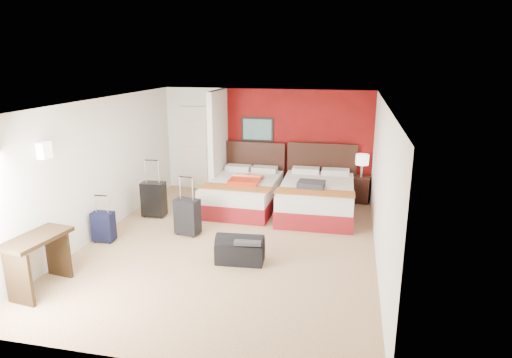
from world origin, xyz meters
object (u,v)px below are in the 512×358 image
(red_suitcase_open, at_px, (246,179))
(suitcase_charcoal, at_px, (188,218))
(bed_left, at_px, (243,194))
(nightstand, at_px, (360,189))
(table_lamp, at_px, (362,166))
(desk, at_px, (39,263))
(suitcase_black, at_px, (154,200))
(duffel_bag, at_px, (240,251))
(suitcase_navy, at_px, (104,228))
(bed_right, at_px, (317,199))

(red_suitcase_open, distance_m, suitcase_charcoal, 1.81)
(bed_left, distance_m, nightstand, 2.70)
(bed_left, relative_size, table_lamp, 3.97)
(bed_left, xyz_separation_m, nightstand, (2.53, 0.96, -0.02))
(nightstand, xyz_separation_m, desk, (-4.48, -5.05, 0.11))
(red_suitcase_open, distance_m, suitcase_black, 1.99)
(bed_left, bearing_deg, desk, -113.87)
(nightstand, relative_size, duffel_bag, 0.76)
(table_lamp, height_order, desk, table_lamp)
(suitcase_navy, distance_m, duffel_bag, 2.61)
(red_suitcase_open, bearing_deg, nightstand, 24.47)
(red_suitcase_open, relative_size, table_lamp, 1.65)
(red_suitcase_open, bearing_deg, table_lamp, 24.47)
(bed_left, xyz_separation_m, desk, (-1.96, -4.09, 0.10))
(red_suitcase_open, height_order, table_lamp, table_lamp)
(bed_left, distance_m, desk, 4.53)
(nightstand, xyz_separation_m, suitcase_charcoal, (-3.17, -2.68, 0.03))
(bed_left, bearing_deg, suitcase_charcoal, -108.70)
(bed_left, relative_size, suitcase_charcoal, 3.15)
(nightstand, relative_size, suitcase_navy, 1.12)
(nightstand, bearing_deg, duffel_bag, -110.38)
(red_suitcase_open, bearing_deg, suitcase_charcoal, -113.63)
(suitcase_black, xyz_separation_m, duffel_bag, (2.27, -1.68, -0.16))
(table_lamp, distance_m, desk, 6.76)
(red_suitcase_open, bearing_deg, duffel_bag, -77.93)
(duffel_bag, bearing_deg, nightstand, 57.80)
(red_suitcase_open, relative_size, desk, 0.88)
(bed_right, distance_m, red_suitcase_open, 1.56)
(suitcase_black, bearing_deg, bed_right, 13.01)
(suitcase_navy, xyz_separation_m, desk, (0.03, -1.73, 0.14))
(bed_left, distance_m, bed_right, 1.62)
(bed_right, height_order, nightstand, bed_right)
(red_suitcase_open, bearing_deg, suitcase_navy, -131.85)
(suitcase_black, distance_m, duffel_bag, 2.83)
(red_suitcase_open, distance_m, desk, 4.49)
(suitcase_charcoal, distance_m, duffel_bag, 1.55)
(bed_right, relative_size, suitcase_black, 3.09)
(table_lamp, distance_m, suitcase_navy, 5.64)
(nightstand, distance_m, table_lamp, 0.55)
(bed_left, height_order, duffel_bag, bed_left)
(nightstand, distance_m, suitcase_charcoal, 4.15)
(table_lamp, height_order, duffel_bag, table_lamp)
(suitcase_navy, distance_m, desk, 1.73)
(desk, bearing_deg, bed_right, 55.85)
(bed_right, relative_size, suitcase_navy, 4.14)
(bed_left, xyz_separation_m, bed_right, (1.62, -0.06, 0.02))
(bed_left, height_order, table_lamp, table_lamp)
(table_lamp, xyz_separation_m, suitcase_navy, (-4.52, -3.32, -0.58))
(nightstand, height_order, table_lamp, table_lamp)
(red_suitcase_open, relative_size, duffel_bag, 1.12)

